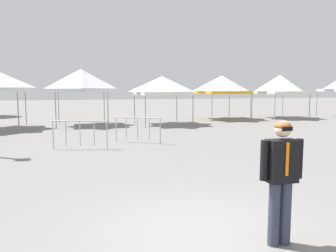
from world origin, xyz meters
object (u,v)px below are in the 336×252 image
Objects in this scene: canopy_tent_far_left at (81,81)px; canopy_tent_center at (222,85)px; person_foreground at (281,174)px; crowd_barrier_near_person at (138,125)px; crowd_barrier_by_lift at (80,129)px; canopy_tent_behind_right at (162,86)px; canopy_tent_left_of_center at (280,84)px.

canopy_tent_center is at bearing 6.72° from canopy_tent_far_left.
person_foreground is at bearing -83.77° from canopy_tent_far_left.
person_foreground reaches higher than crowd_barrier_near_person.
person_foreground is 0.88× the size of crowd_barrier_by_lift.
canopy_tent_far_left is at bearing 167.56° from canopy_tent_behind_right.
canopy_tent_far_left is 10.27m from canopy_tent_center.
crowd_barrier_near_person and crowd_barrier_by_lift have the same top height.
canopy_tent_center is (10.20, 1.20, -0.19)m from canopy_tent_far_left.
canopy_tent_far_left reaches higher than canopy_tent_center.
crowd_barrier_by_lift is (-5.40, -7.55, -1.71)m from canopy_tent_behind_right.
canopy_tent_behind_right is 0.94× the size of canopy_tent_left_of_center.
person_foreground is (-13.09, -18.16, -1.59)m from canopy_tent_left_of_center.
canopy_tent_center is 4.81m from canopy_tent_left_of_center.
canopy_tent_far_left reaches higher than crowd_barrier_by_lift.
canopy_tent_center is at bearing 65.89° from person_foreground.
person_foreground is at bearing -100.53° from canopy_tent_behind_right.
canopy_tent_behind_right is (4.92, -1.08, -0.31)m from canopy_tent_far_left.
crowd_barrier_by_lift is at bearing 105.29° from person_foreground.
canopy_tent_behind_right is 16.60m from person_foreground.
canopy_tent_far_left is 17.54m from person_foreground.
canopy_tent_center is at bearing 175.35° from canopy_tent_left_of_center.
canopy_tent_far_left reaches higher than crowd_barrier_near_person.
canopy_tent_far_left is 1.09× the size of canopy_tent_behind_right.
canopy_tent_far_left is 1.71× the size of crowd_barrier_by_lift.
canopy_tent_behind_right is at bearing 54.39° from crowd_barrier_by_lift.
person_foreground is at bearing -125.79° from canopy_tent_left_of_center.
person_foreground is 9.04m from crowd_barrier_by_lift.
canopy_tent_left_of_center is 1.89× the size of person_foreground.
canopy_tent_far_left reaches higher than canopy_tent_behind_right.
crowd_barrier_near_person is (1.88, -7.79, -2.02)m from canopy_tent_far_left.
canopy_tent_far_left is at bearing 96.23° from person_foreground.
crowd_barrier_near_person is 2.51m from crowd_barrier_by_lift.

